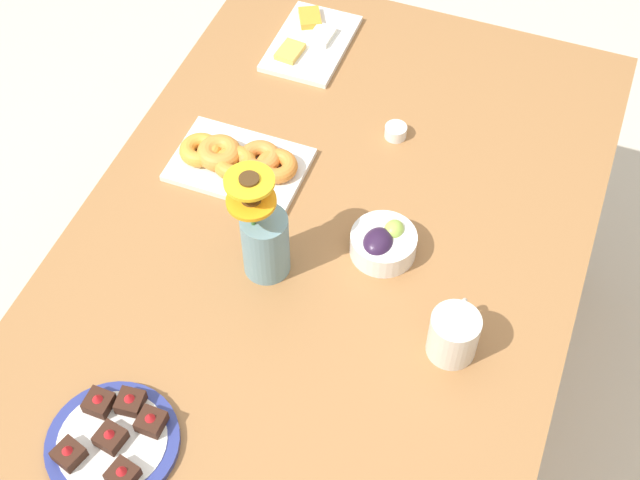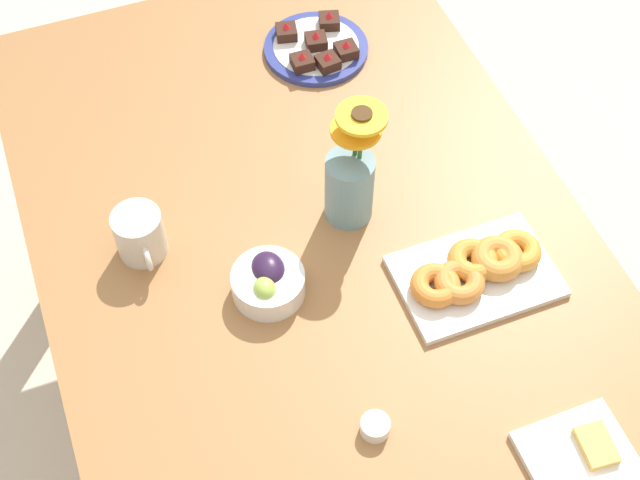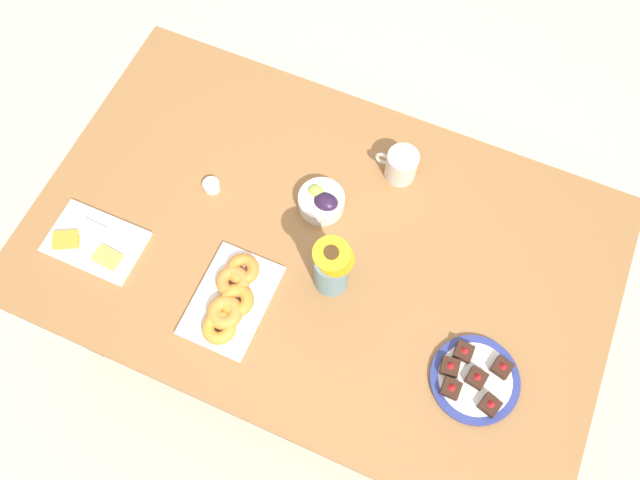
{
  "view_description": "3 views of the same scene",
  "coord_description": "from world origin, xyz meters",
  "px_view_note": "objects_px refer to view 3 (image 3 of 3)",
  "views": [
    {
      "loc": [
        -0.98,
        -0.37,
        2.14
      ],
      "look_at": [
        0.0,
        0.0,
        0.78
      ],
      "focal_mm": 50.0,
      "sensor_mm": 36.0,
      "label": 1
    },
    {
      "loc": [
        0.87,
        -0.33,
        2.08
      ],
      "look_at": [
        0.0,
        0.0,
        0.78
      ],
      "focal_mm": 50.0,
      "sensor_mm": 36.0,
      "label": 2
    },
    {
      "loc": [
        -0.26,
        0.61,
        2.32
      ],
      "look_at": [
        0.0,
        0.0,
        0.78
      ],
      "focal_mm": 35.0,
      "sensor_mm": 36.0,
      "label": 3
    }
  ],
  "objects_px": {
    "dining_table": "(320,257)",
    "cheese_platter": "(94,242)",
    "grape_bowl": "(322,201)",
    "flower_vase": "(332,270)",
    "coffee_mug": "(401,165)",
    "croissant_platter": "(231,299)",
    "dessert_plate": "(474,379)",
    "jam_cup_honey": "(212,186)"
  },
  "relations": [
    {
      "from": "cheese_platter",
      "to": "flower_vase",
      "type": "xyz_separation_m",
      "value": [
        -0.64,
        -0.16,
        0.08
      ]
    },
    {
      "from": "dining_table",
      "to": "dessert_plate",
      "type": "distance_m",
      "value": 0.54
    },
    {
      "from": "dining_table",
      "to": "coffee_mug",
      "type": "height_order",
      "value": "coffee_mug"
    },
    {
      "from": "dining_table",
      "to": "jam_cup_honey",
      "type": "distance_m",
      "value": 0.37
    },
    {
      "from": "dining_table",
      "to": "grape_bowl",
      "type": "height_order",
      "value": "grape_bowl"
    },
    {
      "from": "grape_bowl",
      "to": "flower_vase",
      "type": "height_order",
      "value": "flower_vase"
    },
    {
      "from": "cheese_platter",
      "to": "jam_cup_honey",
      "type": "relative_size",
      "value": 5.42
    },
    {
      "from": "grape_bowl",
      "to": "flower_vase",
      "type": "xyz_separation_m",
      "value": [
        -0.11,
        0.2,
        0.06
      ]
    },
    {
      "from": "cheese_platter",
      "to": "croissant_platter",
      "type": "bearing_deg",
      "value": 179.97
    },
    {
      "from": "dessert_plate",
      "to": "flower_vase",
      "type": "distance_m",
      "value": 0.45
    },
    {
      "from": "dining_table",
      "to": "coffee_mug",
      "type": "relative_size",
      "value": 12.8
    },
    {
      "from": "coffee_mug",
      "to": "grape_bowl",
      "type": "bearing_deg",
      "value": 48.38
    },
    {
      "from": "grape_bowl",
      "to": "cheese_platter",
      "type": "height_order",
      "value": "grape_bowl"
    },
    {
      "from": "croissant_platter",
      "to": "dessert_plate",
      "type": "distance_m",
      "value": 0.65
    },
    {
      "from": "coffee_mug",
      "to": "grape_bowl",
      "type": "height_order",
      "value": "coffee_mug"
    },
    {
      "from": "jam_cup_honey",
      "to": "flower_vase",
      "type": "xyz_separation_m",
      "value": [
        -0.43,
        0.13,
        0.08
      ]
    },
    {
      "from": "jam_cup_honey",
      "to": "cheese_platter",
      "type": "bearing_deg",
      "value": 52.44
    },
    {
      "from": "croissant_platter",
      "to": "flower_vase",
      "type": "height_order",
      "value": "flower_vase"
    },
    {
      "from": "jam_cup_honey",
      "to": "dessert_plate",
      "type": "distance_m",
      "value": 0.88
    },
    {
      "from": "dining_table",
      "to": "dessert_plate",
      "type": "height_order",
      "value": "dessert_plate"
    },
    {
      "from": "coffee_mug",
      "to": "croissant_platter",
      "type": "relative_size",
      "value": 0.45
    },
    {
      "from": "coffee_mug",
      "to": "jam_cup_honey",
      "type": "relative_size",
      "value": 2.6
    },
    {
      "from": "coffee_mug",
      "to": "flower_vase",
      "type": "xyz_separation_m",
      "value": [
        0.05,
        0.38,
        0.04
      ]
    },
    {
      "from": "dining_table",
      "to": "grape_bowl",
      "type": "distance_m",
      "value": 0.17
    },
    {
      "from": "coffee_mug",
      "to": "croissant_platter",
      "type": "distance_m",
      "value": 0.6
    },
    {
      "from": "grape_bowl",
      "to": "jam_cup_honey",
      "type": "height_order",
      "value": "grape_bowl"
    },
    {
      "from": "grape_bowl",
      "to": "jam_cup_honey",
      "type": "distance_m",
      "value": 0.32
    },
    {
      "from": "flower_vase",
      "to": "jam_cup_honey",
      "type": "bearing_deg",
      "value": -16.63
    },
    {
      "from": "grape_bowl",
      "to": "coffee_mug",
      "type": "bearing_deg",
      "value": -131.62
    },
    {
      "from": "dessert_plate",
      "to": "flower_vase",
      "type": "bearing_deg",
      "value": -12.73
    },
    {
      "from": "flower_vase",
      "to": "grape_bowl",
      "type": "bearing_deg",
      "value": -60.29
    },
    {
      "from": "cheese_platter",
      "to": "dessert_plate",
      "type": "height_order",
      "value": "dessert_plate"
    },
    {
      "from": "coffee_mug",
      "to": "cheese_platter",
      "type": "relative_size",
      "value": 0.48
    },
    {
      "from": "cheese_platter",
      "to": "dessert_plate",
      "type": "relative_size",
      "value": 1.15
    },
    {
      "from": "grape_bowl",
      "to": "dessert_plate",
      "type": "distance_m",
      "value": 0.62
    },
    {
      "from": "dessert_plate",
      "to": "flower_vase",
      "type": "xyz_separation_m",
      "value": [
        0.43,
        -0.1,
        0.08
      ]
    },
    {
      "from": "dining_table",
      "to": "cheese_platter",
      "type": "relative_size",
      "value": 6.15
    },
    {
      "from": "dining_table",
      "to": "jam_cup_honey",
      "type": "relative_size",
      "value": 33.33
    },
    {
      "from": "croissant_platter",
      "to": "coffee_mug",
      "type": "bearing_deg",
      "value": -116.51
    },
    {
      "from": "coffee_mug",
      "to": "grape_bowl",
      "type": "distance_m",
      "value": 0.25
    },
    {
      "from": "coffee_mug",
      "to": "croissant_platter",
      "type": "bearing_deg",
      "value": 63.49
    },
    {
      "from": "dining_table",
      "to": "dessert_plate",
      "type": "relative_size",
      "value": 7.06
    }
  ]
}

